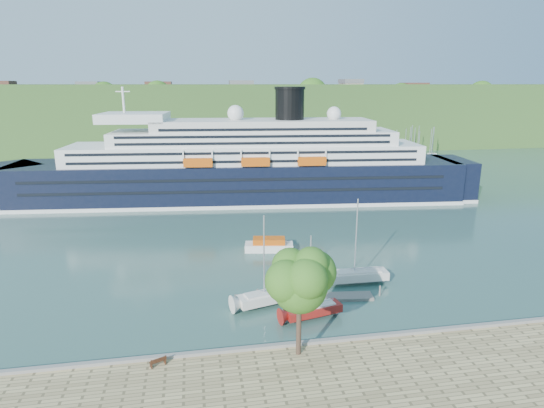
{
  "coord_description": "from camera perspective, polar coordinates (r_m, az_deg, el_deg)",
  "views": [
    {
      "loc": [
        -9.18,
        -36.19,
        24.22
      ],
      "look_at": [
        2.46,
        30.0,
        6.38
      ],
      "focal_mm": 30.0,
      "sensor_mm": 36.0,
      "label": 1
    }
  ],
  "objects": [
    {
      "name": "tender_launch",
      "position": [
        68.07,
        -0.38,
        -5.08
      ],
      "size": [
        7.54,
        3.67,
        2.0
      ],
      "primitive_type": null,
      "rotation": [
        0.0,
        0.0,
        -0.17
      ],
      "color": "#CA4F0B",
      "rests_on": "ground"
    },
    {
      "name": "floating_pontoon",
      "position": [
        53.92,
        4.01,
        -11.66
      ],
      "size": [
        16.22,
        3.79,
        0.36
      ],
      "primitive_type": null,
      "rotation": [
        0.0,
        0.0,
        -0.11
      ],
      "color": "gray",
      "rests_on": "ground"
    },
    {
      "name": "sailboat_white_near",
      "position": [
        50.42,
        -0.43,
        -7.45
      ],
      "size": [
        8.16,
        4.21,
        10.16
      ],
      "primitive_type": null,
      "rotation": [
        0.0,
        0.0,
        0.27
      ],
      "color": "silver",
      "rests_on": "ground"
    },
    {
      "name": "far_hillside",
      "position": [
        181.83,
        -7.19,
        10.89
      ],
      "size": [
        400.0,
        50.0,
        24.0
      ],
      "primitive_type": "cube",
      "color": "#325421",
      "rests_on": "ground"
    },
    {
      "name": "promenade_tree",
      "position": [
        39.88,
        3.44,
        -11.69
      ],
      "size": [
        6.53,
        6.53,
        10.81
      ],
      "primitive_type": null,
      "color": "#316019",
      "rests_on": "promenade"
    },
    {
      "name": "sailboat_red",
      "position": [
        48.27,
        5.3,
        -9.39
      ],
      "size": [
        7.13,
        3.38,
        8.89
      ],
      "primitive_type": null,
      "rotation": [
        0.0,
        0.0,
        0.22
      ],
      "color": "maroon",
      "rests_on": "ground"
    },
    {
      "name": "quay_coping",
      "position": [
        43.72,
        3.85,
        -17.02
      ],
      "size": [
        220.0,
        0.5,
        0.3
      ],
      "primitive_type": "cube",
      "color": "slate",
      "rests_on": "promenade"
    },
    {
      "name": "ground",
      "position": [
        44.5,
        3.76,
        -18.14
      ],
      "size": [
        400.0,
        400.0,
        0.0
      ],
      "primitive_type": "plane",
      "color": "#2E524A",
      "rests_on": "ground"
    },
    {
      "name": "cruise_ship",
      "position": [
        95.51,
        -4.52,
        7.39
      ],
      "size": [
        106.74,
        25.7,
        23.74
      ],
      "primitive_type": null,
      "rotation": [
        0.0,
        0.0,
        -0.1
      ],
      "color": "black",
      "rests_on": "ground"
    },
    {
      "name": "sailboat_white_far",
      "position": [
        56.85,
        11.01,
        -4.94
      ],
      "size": [
        8.12,
        2.38,
        10.45
      ],
      "primitive_type": null,
      "rotation": [
        0.0,
        0.0,
        -0.02
      ],
      "color": "silver",
      "rests_on": "ground"
    },
    {
      "name": "park_bench",
      "position": [
        41.9,
        -14.14,
        -18.53
      ],
      "size": [
        1.57,
        1.12,
        0.93
      ],
      "primitive_type": null,
      "rotation": [
        0.0,
        0.0,
        0.4
      ],
      "color": "#462614",
      "rests_on": "promenade"
    }
  ]
}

